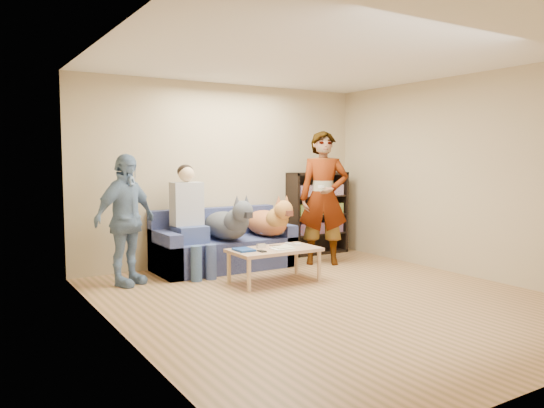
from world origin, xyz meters
TOP-DOWN VIEW (x-y plane):
  - ground at (0.00, 0.00)m, footprint 5.00×5.00m
  - ceiling at (0.00, 0.00)m, footprint 5.00×5.00m
  - wall_back at (0.00, 2.50)m, footprint 4.50×0.00m
  - wall_left at (-2.25, 0.00)m, footprint 0.00×5.00m
  - wall_right at (2.25, 0.00)m, footprint 0.00×5.00m
  - blanket at (0.43, 1.88)m, footprint 0.45×0.38m
  - person_standing_right at (1.12, 1.60)m, footprint 0.83×0.77m
  - person_standing_left at (-1.68, 1.82)m, footprint 1.00×0.79m
  - held_controller at (0.92, 1.40)m, footprint 0.07×0.14m
  - notebook_blue at (-0.49, 1.05)m, footprint 0.20×0.26m
  - papers at (-0.04, 0.90)m, footprint 0.26×0.20m
  - magazine at (-0.01, 0.92)m, footprint 0.22×0.17m
  - camera_silver at (-0.21, 1.12)m, footprint 0.11×0.06m
  - controller_a at (0.19, 1.10)m, footprint 0.04×0.13m
  - controller_b at (0.27, 1.02)m, footprint 0.09×0.06m
  - headphone_cup_a at (0.11, 0.98)m, footprint 0.07×0.07m
  - headphone_cup_b at (0.11, 1.06)m, footprint 0.07×0.07m
  - pen_orange at (-0.11, 0.84)m, footprint 0.13×0.06m
  - pen_black at (0.03, 1.18)m, footprint 0.13×0.08m
  - wallet at (-0.34, 0.88)m, footprint 0.07×0.12m
  - sofa at (-0.25, 2.10)m, footprint 1.90×0.85m
  - person_seated at (-0.79, 1.97)m, footprint 0.40×0.73m
  - dog_gray at (-0.28, 1.85)m, footprint 0.44×1.26m
  - dog_tan at (0.37, 1.86)m, footprint 0.42×1.17m
  - coffee_table at (-0.09, 1.00)m, footprint 1.10×0.60m
  - bookshelf at (1.55, 2.33)m, footprint 1.00×0.34m

SIDE VIEW (x-z plane):
  - ground at x=0.00m, z-range 0.00..0.00m
  - sofa at x=-0.25m, z-range -0.13..0.69m
  - coffee_table at x=-0.09m, z-range 0.16..0.58m
  - pen_orange at x=-0.11m, z-range 0.42..0.43m
  - pen_black at x=0.03m, z-range 0.42..0.43m
  - papers at x=-0.04m, z-range 0.42..0.43m
  - wallet at x=-0.34m, z-range 0.42..0.43m
  - headphone_cup_a at x=0.11m, z-range 0.42..0.44m
  - headphone_cup_b at x=0.11m, z-range 0.42..0.44m
  - notebook_blue at x=-0.49m, z-range 0.42..0.45m
  - controller_a at x=0.19m, z-range 0.42..0.45m
  - controller_b at x=0.27m, z-range 0.42..0.45m
  - magazine at x=-0.01m, z-range 0.43..0.45m
  - camera_silver at x=-0.21m, z-range 0.42..0.47m
  - blanket at x=0.43m, z-range 0.43..0.58m
  - dog_tan at x=0.37m, z-range 0.34..0.94m
  - dog_gray at x=-0.28m, z-range 0.33..0.97m
  - bookshelf at x=1.55m, z-range 0.03..1.33m
  - person_seated at x=-0.79m, z-range 0.04..1.51m
  - person_standing_left at x=-1.68m, z-range 0.00..1.58m
  - person_standing_right at x=1.12m, z-range 0.00..1.91m
  - held_controller at x=0.92m, z-range 1.12..1.15m
  - wall_back at x=0.00m, z-range -0.95..3.55m
  - wall_left at x=-2.25m, z-range -1.20..3.80m
  - wall_right at x=2.25m, z-range -1.20..3.80m
  - ceiling at x=0.00m, z-range 2.60..2.60m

